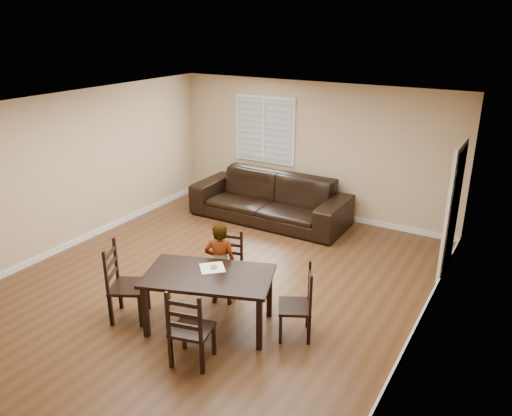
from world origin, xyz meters
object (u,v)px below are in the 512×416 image
at_px(chair_far, 187,334).
at_px(child, 220,264).
at_px(dining_table, 209,281).
at_px(chair_right, 304,305).
at_px(donut, 214,266).
at_px(chair_left, 119,285).
at_px(chair_near, 229,262).
at_px(sofa, 270,199).

bearing_deg(chair_far, child, -84.36).
distance_m(dining_table, child, 0.59).
xyz_separation_m(chair_right, donut, (-1.20, -0.25, 0.35)).
xyz_separation_m(chair_far, chair_left, (-1.45, 0.38, 0.03)).
bearing_deg(chair_far, donut, -85.67).
bearing_deg(chair_near, dining_table, -84.49).
xyz_separation_m(dining_table, chair_left, (-1.17, -0.44, -0.18)).
distance_m(dining_table, chair_right, 1.26).
height_order(chair_far, donut, chair_far).
bearing_deg(dining_table, chair_left, -179.10).
bearing_deg(chair_far, chair_left, -28.19).
bearing_deg(donut, child, 112.63).
height_order(chair_far, chair_left, chair_left).
xyz_separation_m(chair_far, child, (-0.48, 1.37, 0.16)).
xyz_separation_m(chair_far, chair_right, (0.88, 1.25, -0.02)).
distance_m(chair_near, chair_left, 1.64).
bearing_deg(chair_left, sofa, -28.86).
bearing_deg(chair_right, chair_far, -62.34).
xyz_separation_m(chair_left, donut, (1.13, 0.62, 0.30)).
relative_size(dining_table, chair_far, 1.83).
bearing_deg(child, chair_left, 23.74).
bearing_deg(chair_near, chair_left, -134.12).
bearing_deg(donut, sofa, 107.40).
bearing_deg(dining_table, chair_far, -90.87).
bearing_deg(chair_left, chair_right, -97.77).
bearing_deg(donut, chair_left, -151.16).
distance_m(chair_near, chair_right, 1.59).
distance_m(chair_right, child, 1.37).
xyz_separation_m(chair_left, child, (0.97, 1.00, 0.13)).
height_order(chair_right, sofa, chair_right).
relative_size(dining_table, child, 1.49).
relative_size(dining_table, chair_left, 1.70).
bearing_deg(sofa, chair_far, -72.35).
bearing_deg(sofa, chair_right, -54.48).
height_order(chair_near, child, child).
height_order(donut, sofa, sofa).
relative_size(chair_right, donut, 9.56).
distance_m(chair_far, sofa, 4.69).
distance_m(chair_far, child, 1.46).
height_order(chair_right, donut, chair_right).
bearing_deg(chair_left, donut, -89.50).
height_order(chair_near, sofa, chair_near).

